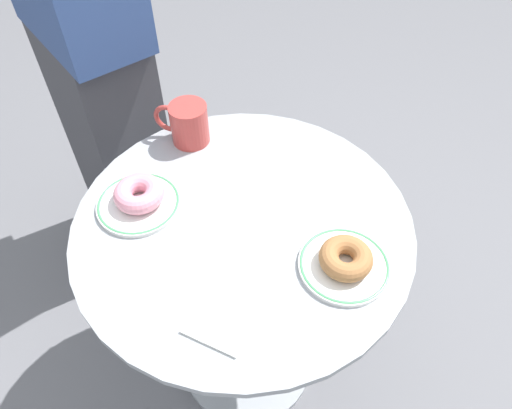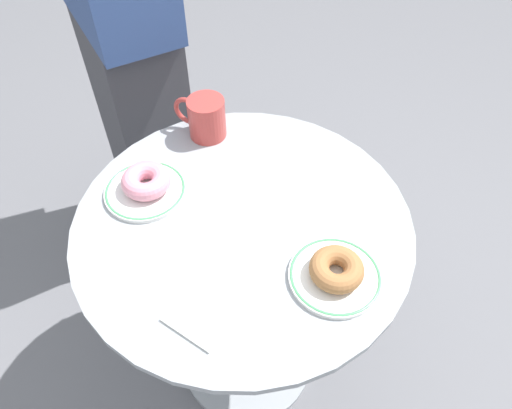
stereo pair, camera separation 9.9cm
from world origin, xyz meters
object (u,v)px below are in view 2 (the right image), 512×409
object	(u,v)px
cafe_table	(245,281)
coffee_mug	(205,118)
plate_right	(335,276)
paper_napkin	(205,311)
donut_cinnamon	(336,269)
plate_left	(145,190)
person_figure	(122,22)
donut_pink_frosted	(146,181)

from	to	relation	value
cafe_table	coffee_mug	xyz separation A→B (m)	(-0.22, 0.20, 0.30)
plate_right	paper_napkin	bearing A→B (deg)	-134.44
donut_cinnamon	paper_napkin	size ratio (longest dim) A/B	0.87
plate_left	person_figure	bearing A→B (deg)	132.42
plate_right	donut_cinnamon	size ratio (longest dim) A/B	1.73
plate_right	person_figure	xyz separation A→B (m)	(-0.83, 0.40, 0.12)
plate_right	plate_left	bearing A→B (deg)	179.93
plate_right	donut_cinnamon	bearing A→B (deg)	-90.00
donut_cinnamon	person_figure	world-z (taller)	person_figure
person_figure	donut_pink_frosted	bearing A→B (deg)	-46.92
plate_left	person_figure	world-z (taller)	person_figure
cafe_table	donut_pink_frosted	size ratio (longest dim) A/B	6.67
donut_cinnamon	coffee_mug	xyz separation A→B (m)	(-0.45, 0.24, 0.02)
cafe_table	paper_napkin	size ratio (longest dim) A/B	6.08
plate_left	person_figure	size ratio (longest dim) A/B	0.11
person_figure	cafe_table	bearing A→B (deg)	-31.38
cafe_table	coffee_mug	world-z (taller)	coffee_mug
plate_left	plate_right	world-z (taller)	same
plate_left	donut_pink_frosted	world-z (taller)	donut_pink_frosted
person_figure	donut_cinnamon	bearing A→B (deg)	-25.96
cafe_table	paper_napkin	bearing A→B (deg)	-77.46
coffee_mug	person_figure	world-z (taller)	person_figure
donut_cinnamon	person_figure	distance (m)	0.92
cafe_table	person_figure	size ratio (longest dim) A/B	0.43
plate_right	donut_pink_frosted	world-z (taller)	donut_pink_frosted
plate_right	donut_pink_frosted	bearing A→B (deg)	179.07
cafe_table	plate_right	bearing A→B (deg)	-9.51
plate_left	person_figure	xyz separation A→B (m)	(-0.37, 0.40, 0.12)
person_figure	paper_napkin	bearing A→B (deg)	-42.21
donut_pink_frosted	donut_cinnamon	distance (m)	0.46
donut_cinnamon	coffee_mug	bearing A→B (deg)	152.26
cafe_table	plate_left	size ratio (longest dim) A/B	4.00
cafe_table	plate_right	distance (m)	0.34
plate_right	donut_pink_frosted	xyz separation A→B (m)	(-0.46, 0.01, 0.03)
plate_left	person_figure	distance (m)	0.56
coffee_mug	person_figure	distance (m)	0.42
donut_pink_frosted	coffee_mug	size ratio (longest dim) A/B	0.80
plate_right	paper_napkin	size ratio (longest dim) A/B	1.51
paper_napkin	coffee_mug	xyz separation A→B (m)	(-0.27, 0.42, 0.05)
donut_cinnamon	plate_left	bearing A→B (deg)	179.93
cafe_table	donut_pink_frosted	xyz separation A→B (m)	(-0.23, -0.03, 0.28)
cafe_table	person_figure	distance (m)	0.79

